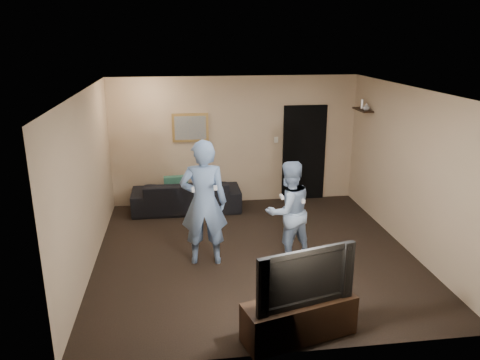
{
  "coord_description": "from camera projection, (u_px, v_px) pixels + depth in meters",
  "views": [
    {
      "loc": [
        -1.15,
        -6.76,
        3.38
      ],
      "look_at": [
        -0.19,
        0.3,
        1.15
      ],
      "focal_mm": 35.0,
      "sensor_mm": 36.0,
      "label": 1
    }
  ],
  "objects": [
    {
      "name": "wii_player_right",
      "position": [
        288.0,
        211.0,
        7.14
      ],
      "size": [
        0.92,
        0.82,
        1.58
      ],
      "color": "#859FC2",
      "rests_on": "ground"
    },
    {
      "name": "painting_canvas",
      "position": [
        190.0,
        128.0,
        9.27
      ],
      "size": [
        0.62,
        0.01,
        0.47
      ],
      "primitive_type": "cube",
      "color": "slate",
      "rests_on": "painting_frame"
    },
    {
      "name": "light_switch",
      "position": [
        276.0,
        140.0,
        9.61
      ],
      "size": [
        0.08,
        0.02,
        0.12
      ],
      "primitive_type": "cube",
      "color": "silver",
      "rests_on": "wall_back"
    },
    {
      "name": "wii_player_left",
      "position": [
        204.0,
        203.0,
        6.98
      ],
      "size": [
        0.74,
        0.55,
        1.94
      ],
      "color": "#6988B6",
      "rests_on": "ground"
    },
    {
      "name": "tv_console",
      "position": [
        299.0,
        319.0,
        5.38
      ],
      "size": [
        1.39,
        0.76,
        0.47
      ],
      "primitive_type": "cube",
      "rotation": [
        0.0,
        0.0,
        0.26
      ],
      "color": "black",
      "rests_on": "ground"
    },
    {
      "name": "doorway",
      "position": [
        304.0,
        153.0,
        9.77
      ],
      "size": [
        0.9,
        0.06,
        2.0
      ],
      "primitive_type": "cube",
      "color": "black",
      "rests_on": "ground"
    },
    {
      "name": "sofa",
      "position": [
        186.0,
        195.0,
        9.31
      ],
      "size": [
        2.14,
        0.84,
        0.62
      ],
      "primitive_type": "imported",
      "rotation": [
        0.0,
        0.0,
        3.15
      ],
      "color": "black",
      "rests_on": "ground"
    },
    {
      "name": "ground",
      "position": [
        254.0,
        253.0,
        7.55
      ],
      "size": [
        5.0,
        5.0,
        0.0
      ],
      "primitive_type": "plane",
      "color": "black",
      "rests_on": "ground"
    },
    {
      "name": "wall_front",
      "position": [
        295.0,
        246.0,
        4.8
      ],
      "size": [
        5.0,
        0.04,
        2.6
      ],
      "primitive_type": "cube",
      "color": "tan",
      "rests_on": "ground"
    },
    {
      "name": "throw_pillow",
      "position": [
        176.0,
        188.0,
        9.23
      ],
      "size": [
        0.47,
        0.18,
        0.46
      ],
      "primitive_type": "cube",
      "rotation": [
        0.0,
        0.0,
        0.06
      ],
      "color": "#1B5243",
      "rests_on": "sofa"
    },
    {
      "name": "ceiling",
      "position": [
        256.0,
        90.0,
        6.78
      ],
      "size": [
        5.0,
        5.0,
        0.04
      ],
      "primitive_type": "cube",
      "color": "silver",
      "rests_on": "wall_back"
    },
    {
      "name": "wall_left",
      "position": [
        87.0,
        183.0,
        6.84
      ],
      "size": [
        0.04,
        5.0,
        2.6
      ],
      "primitive_type": "cube",
      "color": "tan",
      "rests_on": "ground"
    },
    {
      "name": "wall_right",
      "position": [
        409.0,
        170.0,
        7.48
      ],
      "size": [
        0.04,
        5.0,
        2.6
      ],
      "primitive_type": "cube",
      "color": "tan",
      "rests_on": "ground"
    },
    {
      "name": "wall_shelf",
      "position": [
        363.0,
        110.0,
        8.97
      ],
      "size": [
        0.2,
        0.6,
        0.03
      ],
      "primitive_type": "cube",
      "color": "black",
      "rests_on": "wall_right"
    },
    {
      "name": "wall_back",
      "position": [
        235.0,
        141.0,
        9.53
      ],
      "size": [
        5.0,
        0.04,
        2.6
      ],
      "primitive_type": "cube",
      "color": "tan",
      "rests_on": "ground"
    },
    {
      "name": "television",
      "position": [
        301.0,
        274.0,
        5.2
      ],
      "size": [
        1.19,
        0.46,
        0.69
      ],
      "primitive_type": "imported",
      "rotation": [
        0.0,
        0.0,
        0.26
      ],
      "color": "black",
      "rests_on": "tv_console"
    },
    {
      "name": "shelf_figurine",
      "position": [
        362.0,
        104.0,
        8.99
      ],
      "size": [
        0.06,
        0.06,
        0.18
      ],
      "primitive_type": "cylinder",
      "color": "silver",
      "rests_on": "wall_shelf"
    },
    {
      "name": "painting_frame",
      "position": [
        190.0,
        128.0,
        9.3
      ],
      "size": [
        0.72,
        0.05,
        0.57
      ],
      "primitive_type": "cube",
      "color": "olive",
      "rests_on": "wall_back"
    },
    {
      "name": "shelf_vase",
      "position": [
        366.0,
        107.0,
        8.79
      ],
      "size": [
        0.16,
        0.16,
        0.13
      ],
      "primitive_type": "imported",
      "rotation": [
        0.0,
        0.0,
        -0.25
      ],
      "color": "#ABACB0",
      "rests_on": "wall_shelf"
    }
  ]
}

